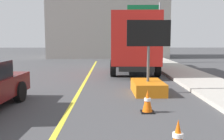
% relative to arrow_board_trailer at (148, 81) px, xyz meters
% --- Properties ---
extents(lane_center_stripe, '(0.14, 36.00, 0.01)m').
position_rel_arrow_board_trailer_xyz_m(lane_center_stripe, '(-2.60, -4.39, -0.48)').
color(lane_center_stripe, yellow).
rests_on(lane_center_stripe, ground).
extents(arrow_board_trailer, '(1.60, 1.83, 2.70)m').
position_rel_arrow_board_trailer_xyz_m(arrow_board_trailer, '(0.00, 0.00, 0.00)').
color(arrow_board_trailer, orange).
rests_on(arrow_board_trailer, ground).
extents(box_truck, '(2.95, 7.75, 3.37)m').
position_rel_arrow_board_trailer_xyz_m(box_truck, '(0.06, 6.30, 1.35)').
color(box_truck, black).
rests_on(box_truck, ground).
extents(highway_guide_sign, '(2.79, 0.21, 5.00)m').
position_rel_arrow_board_trailer_xyz_m(highway_guide_sign, '(1.98, 12.34, 2.94)').
color(highway_guide_sign, gray).
rests_on(highway_guide_sign, ground).
extents(far_building_block, '(12.42, 6.73, 8.23)m').
position_rel_arrow_board_trailer_xyz_m(far_building_block, '(-1.57, 19.70, 3.63)').
color(far_building_block, gray).
rests_on(far_building_block, ground).
extents(traffic_cone_near_sign, '(0.36, 0.36, 0.65)m').
position_rel_arrow_board_trailer_xyz_m(traffic_cone_near_sign, '(-0.25, -5.20, -0.16)').
color(traffic_cone_near_sign, black).
rests_on(traffic_cone_near_sign, ground).
extents(traffic_cone_mid_lane, '(0.36, 0.36, 0.64)m').
position_rel_arrow_board_trailer_xyz_m(traffic_cone_mid_lane, '(-0.39, -2.54, -0.16)').
color(traffic_cone_mid_lane, black).
rests_on(traffic_cone_mid_lane, ground).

